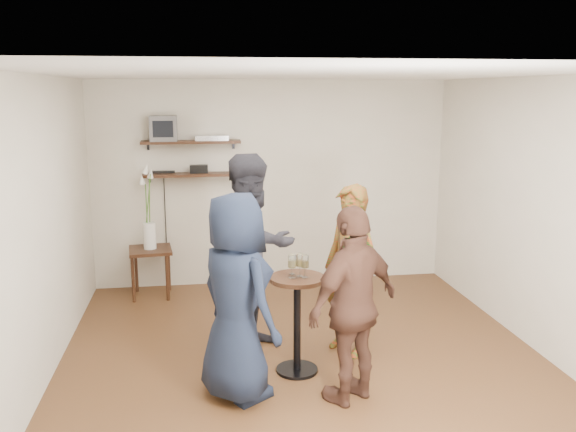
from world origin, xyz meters
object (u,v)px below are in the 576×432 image
Objects in this scene: side_table at (151,256)px; drinks_table at (297,311)px; person_dark at (253,254)px; dvd_deck at (212,138)px; person_brown at (354,305)px; radio at (199,169)px; person_navy at (236,297)px; person_plaid at (350,270)px; crt_monitor at (164,128)px.

drinks_table reaches higher than side_table.
dvd_deck is at bearing 69.36° from person_dark.
person_brown is (1.78, -2.84, 0.30)m from side_table.
radio is 0.12× the size of person_dark.
person_navy is (0.26, -2.90, -0.67)m from radio.
radio reaches higher than side_table.
person_brown is (0.36, -0.55, 0.24)m from drinks_table.
side_table is 2.78m from person_plaid.
person_dark is 1.18× the size of person_brown.
side_table is 0.37× the size of person_brown.
person_plaid is (1.20, -2.18, -1.09)m from dvd_deck.
person_dark is (0.32, -1.96, -0.95)m from dvd_deck.
radio is at bearing 74.03° from person_dark.
crt_monitor is 0.36× the size of drinks_table.
person_navy reaches higher than person_brown.
dvd_deck is at bearing 176.69° from person_plaid.
person_dark is at bearing -91.72° from person_brown.
drinks_table is (0.81, -2.54, -0.95)m from radio.
dvd_deck is 0.21× the size of person_dark.
person_dark reaches higher than person_brown.
person_navy is at bearing -77.08° from crt_monitor.
person_dark is (0.89, -1.96, -1.07)m from crt_monitor.
person_plaid is at bearing -90.57° from person_navy.
dvd_deck is 0.25× the size of person_brown.
person_navy is at bearing -84.88° from radio.
radio is 0.13× the size of person_navy.
dvd_deck reaches higher than side_table.
person_plaid reaches higher than side_table.
person_navy is (-0.55, -0.36, 0.28)m from drinks_table.
dvd_deck reaches higher than person_plaid.
crt_monitor reaches higher than person_plaid.
person_dark reaches higher than person_plaid.
person_brown is at bearing -71.94° from dvd_deck.
person_dark is 1.33m from person_brown.
side_table is (-0.20, -0.25, -1.52)m from crt_monitor.
crt_monitor is 1.55m from side_table.
person_navy reaches higher than radio.
person_plaid is (1.78, -2.18, -1.21)m from crt_monitor.
drinks_table is (1.22, -2.54, -1.45)m from crt_monitor.
person_navy is at bearing -88.17° from dvd_deck.
person_plaid reaches higher than person_brown.
crt_monitor is 2.41m from person_dark.
radio is 2.99m from person_navy.
radio is at bearing 179.94° from person_plaid.
person_navy is 0.93m from person_brown.
crt_monitor is at bearing -173.05° from person_plaid.
radio is 3.38m from person_brown.
crt_monitor is at bearing 84.57° from person_dark.
person_plaid is 0.93m from person_brown.
radio is 0.37× the size of side_table.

